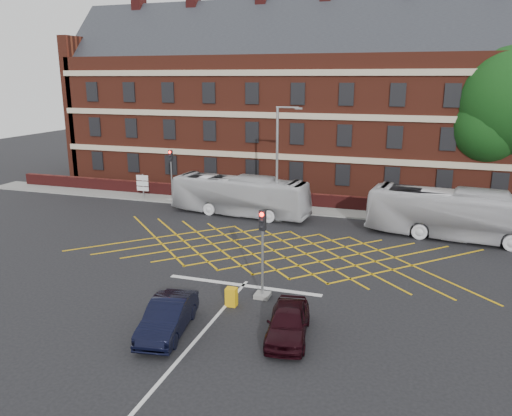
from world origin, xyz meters
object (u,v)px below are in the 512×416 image
(deciduous_tree, at_px, (508,110))
(traffic_light_far, at_px, (172,180))
(car_maroon, at_px, (288,322))
(utility_cabinet, at_px, (231,297))
(car_navy, at_px, (168,317))
(bus_left, at_px, (240,196))
(traffic_light_near, at_px, (262,262))
(direction_signs, at_px, (143,184))
(street_lamp, at_px, (278,183))
(bus_right, at_px, (460,215))

(deciduous_tree, relative_size, traffic_light_far, 2.94)
(car_maroon, bearing_deg, traffic_light_far, 119.71)
(utility_cabinet, bearing_deg, car_navy, -116.92)
(bus_left, relative_size, traffic_light_near, 2.50)
(bus_left, relative_size, direction_signs, 4.86)
(car_maroon, distance_m, street_lamp, 17.24)
(traffic_light_near, xyz_separation_m, traffic_light_far, (-13.04, 16.14, 0.00))
(bus_left, distance_m, direction_signs, 9.69)
(deciduous_tree, distance_m, traffic_light_near, 26.53)
(traffic_light_near, bearing_deg, bus_left, 113.86)
(traffic_light_far, bearing_deg, car_navy, -63.20)
(car_maroon, relative_size, deciduous_tree, 0.31)
(bus_right, distance_m, car_navy, 20.70)
(car_maroon, bearing_deg, car_navy, -174.77)
(bus_left, xyz_separation_m, traffic_light_far, (-7.03, 2.57, 0.28))
(traffic_light_near, distance_m, traffic_light_far, 20.75)
(traffic_light_far, bearing_deg, bus_right, -9.45)
(deciduous_tree, bearing_deg, bus_right, -109.45)
(bus_right, height_order, direction_signs, bus_right)
(bus_right, bearing_deg, utility_cabinet, 149.69)
(traffic_light_near, bearing_deg, traffic_light_far, 128.92)
(traffic_light_far, bearing_deg, deciduous_tree, 13.56)
(utility_cabinet, bearing_deg, street_lamp, 97.31)
(car_navy, height_order, traffic_light_far, traffic_light_far)
(car_navy, relative_size, street_lamp, 0.52)
(bus_left, xyz_separation_m, traffic_light_near, (6.00, -13.57, 0.28))
(bus_left, height_order, bus_right, bus_right)
(bus_right, relative_size, traffic_light_near, 2.72)
(bus_left, bearing_deg, traffic_light_far, 75.54)
(car_maroon, bearing_deg, traffic_light_near, 114.44)
(bus_left, height_order, car_navy, bus_left)
(bus_left, bearing_deg, car_navy, -163.82)
(car_navy, relative_size, utility_cabinet, 4.87)
(bus_left, height_order, direction_signs, bus_left)
(bus_right, bearing_deg, car_maroon, 162.11)
(traffic_light_near, xyz_separation_m, utility_cabinet, (-1.08, -1.28, -1.33))
(deciduous_tree, height_order, direction_signs, deciduous_tree)
(car_maroon, distance_m, traffic_light_far, 24.63)
(bus_right, height_order, car_maroon, bus_right)
(car_navy, height_order, utility_cabinet, car_navy)
(car_maroon, bearing_deg, street_lamp, 98.81)
(car_navy, relative_size, car_maroon, 1.07)
(street_lamp, bearing_deg, direction_signs, 168.95)
(traffic_light_near, height_order, utility_cabinet, traffic_light_near)
(car_navy, bearing_deg, direction_signs, 113.73)
(car_navy, xyz_separation_m, utility_cabinet, (1.58, 3.12, -0.26))
(utility_cabinet, bearing_deg, bus_right, 52.62)
(street_lamp, distance_m, direction_signs, 12.88)
(utility_cabinet, bearing_deg, bus_left, 108.34)
(street_lamp, bearing_deg, utility_cabinet, -82.69)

